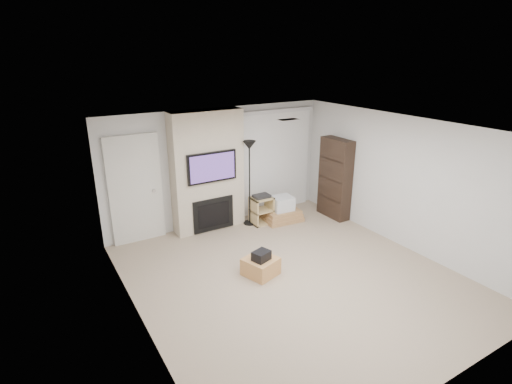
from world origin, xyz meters
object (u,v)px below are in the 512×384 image
av_stand (262,208)px  floor_lamp (249,159)px  ottoman (261,266)px  box_stack (282,211)px  bookshelf (335,178)px

av_stand → floor_lamp: bearing=155.7°
ottoman → box_stack: size_ratio=0.57×
box_stack → bookshelf: size_ratio=0.49×
floor_lamp → av_stand: size_ratio=2.80×
floor_lamp → bookshelf: (1.86, -0.61, -0.55)m
floor_lamp → box_stack: size_ratio=2.10×
box_stack → bookshelf: bearing=-19.2°
floor_lamp → box_stack: bearing=-16.5°
ottoman → floor_lamp: size_ratio=0.27×
ottoman → bookshelf: 3.14m
av_stand → box_stack: bearing=-12.3°
av_stand → box_stack: (0.47, -0.10, -0.13)m
bookshelf → box_stack: bearing=160.8°
floor_lamp → av_stand: 1.14m
floor_lamp → box_stack: floor_lamp is taller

